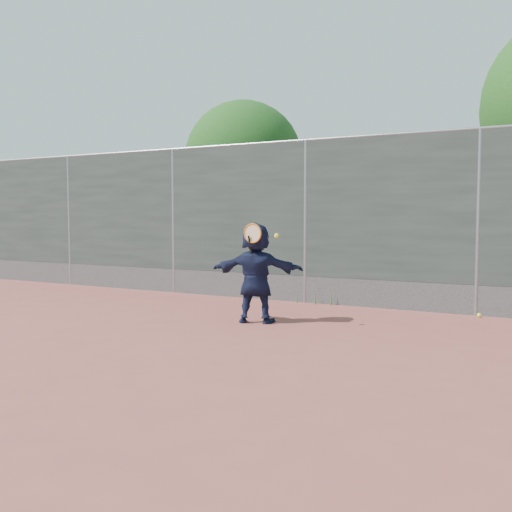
% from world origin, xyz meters
% --- Properties ---
extents(ground, '(80.00, 80.00, 0.00)m').
position_xyz_m(ground, '(0.00, 0.00, 0.00)').
color(ground, '#9E4C42').
rests_on(ground, ground).
extents(player, '(1.47, 0.82, 1.51)m').
position_xyz_m(player, '(0.14, 1.30, 0.76)').
color(player, '#141A38').
rests_on(player, ground).
extents(ball_ground, '(0.07, 0.07, 0.07)m').
position_xyz_m(ball_ground, '(3.07, 3.35, 0.03)').
color(ball_ground, '#F8F937').
rests_on(ball_ground, ground).
extents(fence, '(20.00, 0.06, 3.03)m').
position_xyz_m(fence, '(-0.00, 3.50, 1.58)').
color(fence, '#38423D').
rests_on(fence, ground).
extents(swing_action, '(0.60, 0.18, 0.51)m').
position_xyz_m(swing_action, '(0.23, 1.09, 1.34)').
color(swing_action, orange).
rests_on(swing_action, ground).
extents(tree_left, '(3.15, 3.00, 4.53)m').
position_xyz_m(tree_left, '(-2.85, 6.55, 2.94)').
color(tree_left, '#382314').
rests_on(tree_left, ground).
extents(weed_clump, '(0.68, 0.07, 0.30)m').
position_xyz_m(weed_clump, '(0.29, 3.38, 0.13)').
color(weed_clump, '#387226').
rests_on(weed_clump, ground).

